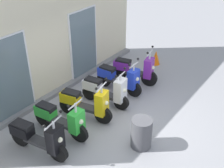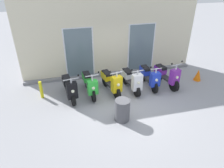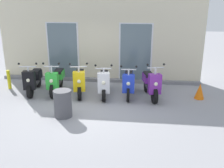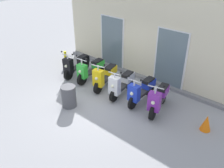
# 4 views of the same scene
# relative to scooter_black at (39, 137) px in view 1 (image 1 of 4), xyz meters

# --- Properties ---
(ground_plane) EXTENTS (40.00, 40.00, 0.00)m
(ground_plane) POSITION_rel_scooter_black_xyz_m (2.04, -0.93, -0.46)
(ground_plane) COLOR #939399
(storefront_facade) EXTENTS (7.91, 0.50, 3.87)m
(storefront_facade) POSITION_rel_scooter_black_xyz_m (2.04, 1.78, 1.41)
(storefront_facade) COLOR beige
(storefront_facade) RESTS_ON ground_plane
(scooter_black) EXTENTS (0.64, 1.58, 1.20)m
(scooter_black) POSITION_rel_scooter_black_xyz_m (0.00, 0.00, 0.00)
(scooter_black) COLOR black
(scooter_black) RESTS_ON ground_plane
(scooter_green) EXTENTS (0.57, 1.64, 1.21)m
(scooter_green) POSITION_rel_scooter_black_xyz_m (0.78, 0.10, 0.00)
(scooter_green) COLOR black
(scooter_green) RESTS_ON ground_plane
(scooter_yellow) EXTENTS (0.69, 1.56, 1.24)m
(scooter_yellow) POSITION_rel_scooter_black_xyz_m (1.65, 0.00, 0.02)
(scooter_yellow) COLOR black
(scooter_yellow) RESTS_ON ground_plane
(scooter_white) EXTENTS (0.58, 1.51, 1.22)m
(scooter_white) POSITION_rel_scooter_black_xyz_m (2.49, -0.03, 0.02)
(scooter_white) COLOR black
(scooter_white) RESTS_ON ground_plane
(scooter_blue) EXTENTS (0.54, 1.60, 1.19)m
(scooter_blue) POSITION_rel_scooter_black_xyz_m (3.31, 0.08, 0.02)
(scooter_blue) COLOR black
(scooter_blue) RESTS_ON ground_plane
(scooter_purple) EXTENTS (0.68, 1.55, 1.29)m
(scooter_purple) POSITION_rel_scooter_black_xyz_m (4.05, -0.02, 0.03)
(scooter_purple) COLOR black
(scooter_purple) RESTS_ON ground_plane
(trash_bin) EXTENTS (0.50, 0.50, 0.77)m
(trash_bin) POSITION_rel_scooter_black_xyz_m (1.59, -1.76, -0.08)
(trash_bin) COLOR #4C4C51
(trash_bin) RESTS_ON ground_plane
(traffic_cone) EXTENTS (0.32, 0.32, 0.52)m
(traffic_cone) POSITION_rel_scooter_black_xyz_m (5.65, 0.08, -0.20)
(traffic_cone) COLOR orange
(traffic_cone) RESTS_ON ground_plane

